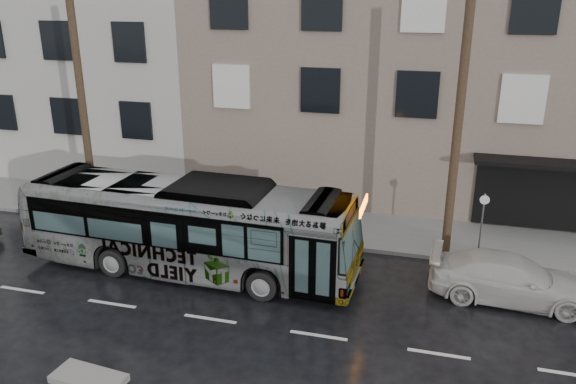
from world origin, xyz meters
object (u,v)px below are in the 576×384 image
Objects in this scene: sign_post at (481,227)px; white_sedan at (511,279)px; bus at (188,226)px; utility_pole_rear at (83,109)px; utility_pole_front at (457,130)px.

sign_post is 2.58m from white_sedan.
white_sedan is at bearing -83.83° from bus.
sign_post is at bearing -69.78° from bus.
utility_pole_rear is 7.14m from bus.
utility_pole_rear is at bearing 63.37° from bus.
bus reaches higher than white_sedan.
bus is at bearing -159.62° from utility_pole_front.
sign_post is 0.21× the size of bus.
bus is at bearing 96.88° from white_sedan.
sign_post is at bearing 0.00° from utility_pole_rear.
sign_post is 0.50× the size of white_sedan.
sign_post is (1.10, 0.00, -3.30)m from utility_pole_front.
bus is (5.66, -3.10, -3.06)m from utility_pole_rear.
utility_pole_rear is 16.56m from white_sedan.
bus is 2.37× the size of white_sedan.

